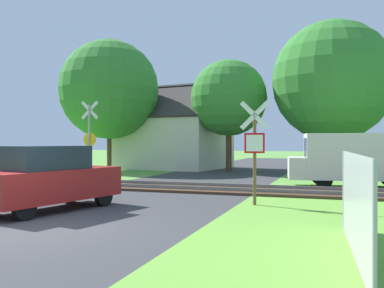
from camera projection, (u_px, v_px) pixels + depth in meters
ground_plane at (32, 229)px, 9.22m from camera, size 160.00×160.00×0.00m
road_asphalt at (84, 214)px, 11.12m from camera, size 6.87×80.00×0.01m
rail_track at (172, 187)px, 17.13m from camera, size 60.00×2.60×0.22m
stop_sign_near at (255, 146)px, 12.74m from camera, size 0.87×0.19×3.12m
crossing_sign_far at (89, 136)px, 20.15m from camera, size 0.88×0.15×3.83m
house at (175, 140)px, 30.72m from camera, size 8.07×7.28×6.01m
tree_right at (333, 81)px, 25.26m from camera, size 7.11×7.11×9.06m
tree_center at (229, 98)px, 27.20m from camera, size 4.86×4.86×7.13m
tree_left at (109, 90)px, 28.65m from camera, size 6.65×6.65×8.72m
mail_truck at (353, 158)px, 17.76m from camera, size 5.11×2.53×2.24m
parked_car at (49, 178)px, 11.71m from camera, size 2.48×4.26×1.78m
fence_panel at (355, 205)px, 7.00m from camera, size 0.31×4.60×1.70m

